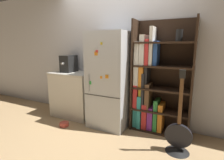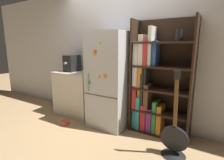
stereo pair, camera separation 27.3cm
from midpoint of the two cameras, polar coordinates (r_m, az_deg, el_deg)
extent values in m
plane|color=tan|center=(3.32, 0.68, -14.95)|extent=(16.00, 16.00, 0.00)
cube|color=silver|center=(3.40, 4.90, 8.42)|extent=(8.00, 0.05, 2.60)
cube|color=silver|center=(3.15, 1.91, -0.05)|extent=(0.69, 0.65, 1.70)
cube|color=#333333|center=(2.93, -1.28, -5.22)|extent=(0.68, 0.01, 0.01)
cube|color=#B2B2B7|center=(3.01, -5.30, -0.91)|extent=(0.02, 0.02, 0.30)
cube|color=orange|center=(2.85, -1.29, 0.91)|extent=(0.04, 0.01, 0.04)
cube|color=yellow|center=(2.80, -1.21, 11.84)|extent=(0.04, 0.01, 0.04)
cube|color=red|center=(2.85, -2.65, 9.30)|extent=(0.04, 0.02, 0.04)
cube|color=orange|center=(2.86, -2.90, 8.62)|extent=(0.06, 0.01, 0.06)
cube|color=green|center=(3.00, -4.93, -0.76)|extent=(0.06, 0.01, 0.06)
cube|color=orange|center=(2.80, 0.47, 1.14)|extent=(0.06, 0.01, 0.06)
cube|color=black|center=(3.08, 9.89, 1.26)|extent=(0.03, 0.37, 1.88)
cube|color=black|center=(2.87, 27.38, -0.54)|extent=(0.03, 0.37, 1.88)
cube|color=black|center=(3.10, 19.08, 0.90)|extent=(0.96, 0.03, 1.88)
cube|color=black|center=(3.24, 17.29, -15.92)|extent=(0.90, 0.34, 0.03)
cube|color=black|center=(3.09, 17.69, -9.94)|extent=(0.90, 0.34, 0.03)
cube|color=black|center=(2.98, 18.12, -3.16)|extent=(0.90, 0.34, 0.03)
cube|color=black|center=(2.91, 18.56, 4.04)|extent=(0.90, 0.34, 0.03)
cube|color=black|center=(2.89, 19.03, 11.44)|extent=(0.90, 0.34, 0.03)
cube|color=teal|center=(3.22, 10.45, -9.85)|extent=(0.07, 0.25, 0.57)
cube|color=teal|center=(3.19, 11.81, -10.05)|extent=(0.07, 0.31, 0.58)
cube|color=red|center=(3.19, 13.31, -11.43)|extent=(0.09, 0.28, 0.44)
cube|color=purple|center=(3.18, 15.06, -12.03)|extent=(0.09, 0.29, 0.40)
cube|color=#338C3F|center=(3.12, 16.65, -11.18)|extent=(0.06, 0.27, 0.54)
cube|color=orange|center=(3.12, 18.12, -11.87)|extent=(0.07, 0.29, 0.48)
cube|color=red|center=(3.14, 10.77, -5.05)|extent=(0.07, 0.32, 0.41)
cube|color=gold|center=(3.11, 12.08, -4.73)|extent=(0.05, 0.26, 0.46)
cube|color=#262628|center=(3.07, 13.01, -3.48)|extent=(0.05, 0.29, 0.62)
cube|color=brown|center=(3.06, 14.24, -5.32)|extent=(0.07, 0.27, 0.44)
cube|color=silver|center=(3.04, 11.17, 3.43)|extent=(0.08, 0.32, 0.59)
cube|color=orange|center=(3.00, 12.60, 3.54)|extent=(0.08, 0.28, 0.62)
cube|color=#262628|center=(2.99, 13.98, 3.33)|extent=(0.05, 0.25, 0.61)
cube|color=silver|center=(3.01, 11.27, 8.57)|extent=(0.08, 0.29, 0.38)
cube|color=silver|center=(2.98, 12.92, 9.50)|extent=(0.08, 0.30, 0.49)
cube|color=red|center=(2.95, 14.38, 8.75)|extent=(0.06, 0.30, 0.42)
cube|color=silver|center=(2.93, 15.63, 10.56)|extent=(0.05, 0.27, 0.61)
cube|color=#2D59B2|center=(2.93, 16.85, 8.32)|extent=(0.06, 0.25, 0.39)
cylinder|color=black|center=(2.85, 23.70, 13.25)|extent=(0.10, 0.10, 0.18)
cube|color=silver|center=(3.78, -9.51, -4.63)|extent=(0.86, 0.55, 0.88)
cube|color=beige|center=(3.69, -9.74, 2.28)|extent=(0.88, 0.57, 0.04)
cube|color=black|center=(3.77, -10.92, 5.37)|extent=(0.23, 0.31, 0.34)
cylinder|color=#A5A39E|center=(3.64, -12.90, 5.35)|extent=(0.04, 0.06, 0.04)
cone|color=black|center=(2.74, 22.28, -21.26)|extent=(0.33, 0.33, 0.06)
cylinder|color=black|center=(2.63, 22.64, -17.35)|extent=(0.36, 0.09, 0.37)
cube|color=brown|center=(2.37, 23.28, -7.29)|extent=(0.04, 0.11, 0.64)
cube|color=black|center=(2.24, 23.81, 1.45)|extent=(0.07, 0.04, 0.11)
cylinder|color=#D84C3F|center=(3.47, -12.86, -13.40)|extent=(0.17, 0.17, 0.07)
torus|color=#D84C3F|center=(3.46, -12.89, -12.96)|extent=(0.17, 0.17, 0.01)
camera|label=1|loc=(0.14, -87.52, 0.49)|focal=28.00mm
camera|label=2|loc=(0.14, 92.48, -0.49)|focal=28.00mm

